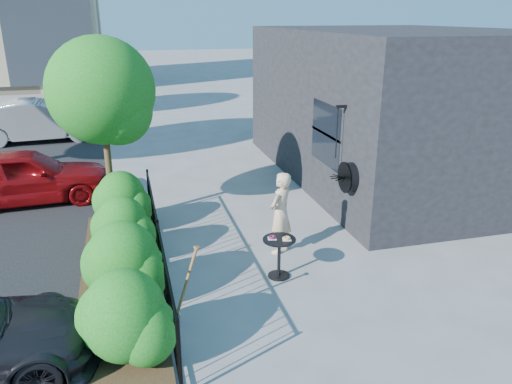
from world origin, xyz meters
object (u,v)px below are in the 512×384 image
object	(u,v)px
patio_tree	(105,97)
car_red	(23,176)
woman	(281,213)
car_silver	(40,121)
cafe_table	(279,251)
shovel	(185,290)

from	to	relation	value
patio_tree	car_red	world-z (taller)	patio_tree
woman	car_silver	bearing A→B (deg)	-104.03
cafe_table	woman	xyz separation A→B (m)	(0.32, 0.94, 0.30)
patio_tree	car_red	distance (m)	3.52
patio_tree	cafe_table	xyz separation A→B (m)	(2.74, -3.24, -2.26)
woman	cafe_table	bearing A→B (deg)	29.65
cafe_table	car_red	world-z (taller)	car_red
shovel	car_silver	world-z (taller)	car_silver
cafe_table	car_red	size ratio (longest dim) A/B	0.20
woman	car_red	xyz separation A→B (m)	(-5.20, 4.16, -0.13)
car_red	patio_tree	bearing A→B (deg)	-134.97
patio_tree	cafe_table	world-z (taller)	patio_tree
car_silver	patio_tree	bearing A→B (deg)	-166.60
patio_tree	car_red	size ratio (longest dim) A/B	0.99
shovel	car_red	bearing A→B (deg)	117.06
cafe_table	shovel	xyz separation A→B (m)	(-1.76, -1.00, 0.06)
patio_tree	car_red	xyz separation A→B (m)	(-2.14, 1.86, -2.09)
shovel	woman	bearing A→B (deg)	43.06
woman	shovel	bearing A→B (deg)	1.39
woman	shovel	distance (m)	2.86
patio_tree	woman	world-z (taller)	patio_tree
cafe_table	woman	distance (m)	1.04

